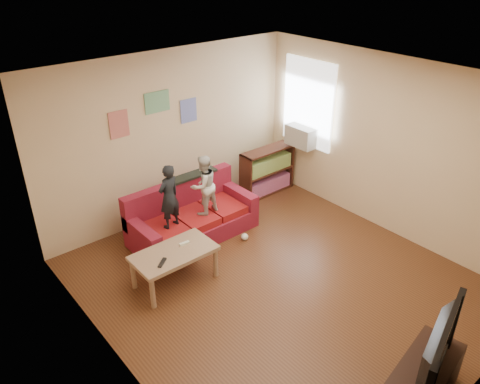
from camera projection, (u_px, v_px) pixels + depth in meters
room_shell at (282, 194)px, 5.68m from camera, size 4.52×5.02×2.72m
sofa at (191, 218)px, 7.23m from camera, size 1.94×0.89×0.85m
child_a at (169, 197)px, 6.57m from camera, size 0.39×0.30×0.97m
child_b at (204, 185)px, 6.92m from camera, size 0.48×0.39×0.93m
coffee_table at (174, 256)px, 6.12m from camera, size 1.09×0.60×0.49m
remote at (162, 263)px, 5.86m from camera, size 0.18×0.16×0.02m
game_controller at (184, 243)px, 6.23m from camera, size 0.14×0.05×0.03m
bookshelf at (267, 173)px, 8.42m from camera, size 1.05×0.32×0.84m
window at (308, 103)px, 7.91m from camera, size 0.04×1.08×1.48m
ac_unit at (301, 136)px, 8.11m from camera, size 0.28×0.55×0.35m
artwork_left at (119, 124)px, 6.68m from camera, size 0.30×0.01×0.40m
artwork_center at (157, 102)px, 6.96m from camera, size 0.42×0.01×0.32m
artwork_right at (189, 111)px, 7.39m from camera, size 0.30×0.01×0.38m
file_box at (235, 214)px, 7.59m from camera, size 0.43×0.33×0.30m
television at (428, 348)px, 4.21m from camera, size 1.17×0.48×0.68m
tissue at (245, 237)px, 7.18m from camera, size 0.11×0.11×0.11m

